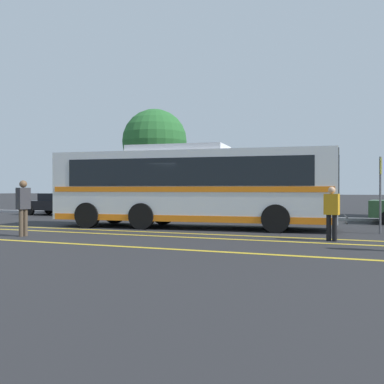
{
  "coord_description": "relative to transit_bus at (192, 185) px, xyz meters",
  "views": [
    {
      "loc": [
        7.96,
        -16.25,
        1.53
      ],
      "look_at": [
        1.37,
        0.2,
        1.41
      ],
      "focal_mm": 42.0,
      "sensor_mm": 36.0,
      "label": 1
    }
  ],
  "objects": [
    {
      "name": "parked_car_2",
      "position": [
        1.9,
        5.28,
        -0.96
      ],
      "size": [
        4.42,
        2.15,
        1.49
      ],
      "rotation": [
        0.0,
        0.0,
        -1.48
      ],
      "color": "#335B33",
      "rests_on": "ground_plane"
    },
    {
      "name": "transit_bus",
      "position": [
        0.0,
        0.0,
        0.0
      ],
      "size": [
        11.4,
        3.7,
        3.24
      ],
      "rotation": [
        0.0,
        0.0,
        -1.47
      ],
      "color": "silver",
      "rests_on": "ground_plane"
    },
    {
      "name": "lane_strip_2",
      "position": [
        0.01,
        -6.06,
        -1.7
      ],
      "size": [
        30.91,
        0.2,
        0.01
      ],
      "primitive_type": "cube",
      "rotation": [
        0.0,
        0.0,
        1.57
      ],
      "color": "gold",
      "rests_on": "ground_plane"
    },
    {
      "name": "curb_strip",
      "position": [
        0.01,
        6.28,
        -1.62
      ],
      "size": [
        38.91,
        0.36,
        0.15
      ],
      "primitive_type": "cube",
      "color": "#99999E",
      "rests_on": "ground_plane"
    },
    {
      "name": "ground_plane",
      "position": [
        -1.36,
        -0.19,
        -1.7
      ],
      "size": [
        220.0,
        220.0,
        0.0
      ],
      "primitive_type": "plane",
      "color": "#262628"
    },
    {
      "name": "tree_2",
      "position": [
        -6.57,
        9.85,
        2.93
      ],
      "size": [
        4.21,
        4.21,
        6.74
      ],
      "color": "#513823",
      "rests_on": "ground_plane"
    },
    {
      "name": "lane_strip_0",
      "position": [
        0.01,
        -2.2,
        -1.7
      ],
      "size": [
        30.91,
        0.2,
        0.01
      ],
      "primitive_type": "cube",
      "rotation": [
        0.0,
        0.0,
        1.57
      ],
      "color": "gold",
      "rests_on": "ground_plane"
    },
    {
      "name": "parked_car_0",
      "position": [
        -10.47,
        4.97,
        -1.04
      ],
      "size": [
        4.37,
        1.95,
        1.28
      ],
      "rotation": [
        0.0,
        0.0,
        1.53
      ],
      "color": "black",
      "rests_on": "ground_plane"
    },
    {
      "name": "pedestrian_1",
      "position": [
        5.51,
        -2.69,
        -0.8
      ],
      "size": [
        0.45,
        0.29,
        1.6
      ],
      "rotation": [
        0.0,
        0.0,
        6.09
      ],
      "color": "black",
      "rests_on": "ground_plane"
    },
    {
      "name": "lane_strip_1",
      "position": [
        0.01,
        -3.33,
        -1.7
      ],
      "size": [
        30.91,
        0.2,
        0.01
      ],
      "primitive_type": "cube",
      "rotation": [
        0.0,
        0.0,
        1.57
      ],
      "color": "gold",
      "rests_on": "ground_plane"
    },
    {
      "name": "parked_car_1",
      "position": [
        -4.59,
        5.23,
        -1.01
      ],
      "size": [
        4.48,
        1.81,
        1.36
      ],
      "rotation": [
        0.0,
        0.0,
        1.57
      ],
      "color": "olive",
      "rests_on": "ground_plane"
    },
    {
      "name": "bus_stop_sign",
      "position": [
        6.88,
        0.17,
        -0.04
      ],
      "size": [
        0.07,
        0.4,
        2.64
      ],
      "rotation": [
        0.0,
        0.0,
        -1.47
      ],
      "color": "#59595E",
      "rests_on": "ground_plane"
    },
    {
      "name": "pedestrian_0",
      "position": [
        -3.86,
        -5.02,
        -0.66
      ],
      "size": [
        0.28,
        0.45,
        1.81
      ],
      "rotation": [
        0.0,
        0.0,
        4.57
      ],
      "color": "brown",
      "rests_on": "ground_plane"
    }
  ]
}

